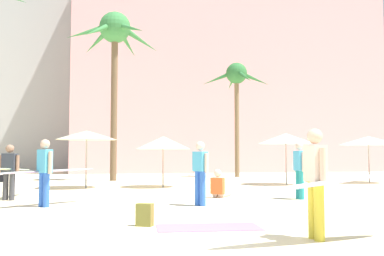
{
  "coord_description": "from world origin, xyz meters",
  "views": [
    {
      "loc": [
        -1.24,
        -5.82,
        1.3
      ],
      "look_at": [
        0.83,
        4.1,
        1.97
      ],
      "focal_mm": 39.98,
      "sensor_mm": 36.0,
      "label": 1
    }
  ],
  "objects_px": {
    "beach_towel": "(209,227)",
    "person_far_right": "(319,180)",
    "palm_tree_right": "(237,82)",
    "person_near_right": "(10,170)",
    "person_far_left": "(45,170)",
    "person_mid_left": "(300,168)",
    "cafe_umbrella_0": "(163,143)",
    "cafe_umbrella_4": "(87,135)",
    "cafe_umbrella_1": "(368,141)",
    "palm_tree_far_left": "(115,39)",
    "person_near_left": "(220,188)",
    "person_mid_right": "(200,170)",
    "cafe_umbrella_2": "(286,139)",
    "backpack": "(145,215)"
  },
  "relations": [
    {
      "from": "beach_towel",
      "to": "person_far_right",
      "type": "relative_size",
      "value": 0.6
    },
    {
      "from": "palm_tree_right",
      "to": "person_near_right",
      "type": "xyz_separation_m",
      "value": [
        -10.91,
        -11.92,
        -5.06
      ]
    },
    {
      "from": "person_far_left",
      "to": "person_mid_left",
      "type": "distance_m",
      "value": 7.31
    },
    {
      "from": "cafe_umbrella_0",
      "to": "cafe_umbrella_4",
      "type": "relative_size",
      "value": 0.94
    },
    {
      "from": "person_mid_left",
      "to": "cafe_umbrella_1",
      "type": "bearing_deg",
      "value": 41.83
    },
    {
      "from": "cafe_umbrella_1",
      "to": "beach_towel",
      "type": "relative_size",
      "value": 1.48
    },
    {
      "from": "person_far_right",
      "to": "cafe_umbrella_4",
      "type": "bearing_deg",
      "value": -70.59
    },
    {
      "from": "palm_tree_far_left",
      "to": "person_far_left",
      "type": "relative_size",
      "value": 3.46
    },
    {
      "from": "beach_towel",
      "to": "person_far_right",
      "type": "height_order",
      "value": "person_far_right"
    },
    {
      "from": "cafe_umbrella_4",
      "to": "beach_towel",
      "type": "xyz_separation_m",
      "value": [
        2.55,
        -10.3,
        -2.14
      ]
    },
    {
      "from": "palm_tree_far_left",
      "to": "cafe_umbrella_1",
      "type": "height_order",
      "value": "palm_tree_far_left"
    },
    {
      "from": "person_near_left",
      "to": "cafe_umbrella_0",
      "type": "bearing_deg",
      "value": 49.77
    },
    {
      "from": "beach_towel",
      "to": "person_far_right",
      "type": "bearing_deg",
      "value": -48.52
    },
    {
      "from": "cafe_umbrella_4",
      "to": "person_mid_right",
      "type": "relative_size",
      "value": 1.46
    },
    {
      "from": "beach_towel",
      "to": "person_far_left",
      "type": "xyz_separation_m",
      "value": [
        -3.36,
        4.05,
        0.92
      ]
    },
    {
      "from": "palm_tree_right",
      "to": "cafe_umbrella_2",
      "type": "height_order",
      "value": "palm_tree_right"
    },
    {
      "from": "person_mid_right",
      "to": "person_near_left",
      "type": "bearing_deg",
      "value": -145.32
    },
    {
      "from": "cafe_umbrella_2",
      "to": "beach_towel",
      "type": "distance_m",
      "value": 12.5
    },
    {
      "from": "cafe_umbrella_0",
      "to": "backpack",
      "type": "height_order",
      "value": "cafe_umbrella_0"
    },
    {
      "from": "backpack",
      "to": "person_mid_left",
      "type": "height_order",
      "value": "person_mid_left"
    },
    {
      "from": "cafe_umbrella_1",
      "to": "person_mid_left",
      "type": "relative_size",
      "value": 1.61
    },
    {
      "from": "beach_towel",
      "to": "person_near_left",
      "type": "bearing_deg",
      "value": 72.5
    },
    {
      "from": "cafe_umbrella_1",
      "to": "person_mid_right",
      "type": "height_order",
      "value": "cafe_umbrella_1"
    },
    {
      "from": "person_far_right",
      "to": "person_mid_left",
      "type": "relative_size",
      "value": 1.81
    },
    {
      "from": "backpack",
      "to": "person_mid_left",
      "type": "distance_m",
      "value": 6.5
    },
    {
      "from": "beach_towel",
      "to": "backpack",
      "type": "relative_size",
      "value": 4.47
    },
    {
      "from": "cafe_umbrella_1",
      "to": "cafe_umbrella_2",
      "type": "height_order",
      "value": "cafe_umbrella_2"
    },
    {
      "from": "person_mid_left",
      "to": "backpack",
      "type": "bearing_deg",
      "value": -143.9
    },
    {
      "from": "palm_tree_right",
      "to": "cafe_umbrella_1",
      "type": "distance_m",
      "value": 9.06
    },
    {
      "from": "person_near_right",
      "to": "person_mid_right",
      "type": "height_order",
      "value": "person_mid_right"
    },
    {
      "from": "beach_towel",
      "to": "person_far_right",
      "type": "xyz_separation_m",
      "value": [
        1.37,
        -1.55,
        0.92
      ]
    },
    {
      "from": "person_far_left",
      "to": "person_far_right",
      "type": "distance_m",
      "value": 7.33
    },
    {
      "from": "person_near_left",
      "to": "palm_tree_right",
      "type": "bearing_deg",
      "value": 16.08
    },
    {
      "from": "cafe_umbrella_1",
      "to": "person_near_left",
      "type": "xyz_separation_m",
      "value": [
        -9.15,
        -5.66,
        -1.75
      ]
    },
    {
      "from": "backpack",
      "to": "person_far_right",
      "type": "relative_size",
      "value": 0.13
    },
    {
      "from": "palm_tree_far_left",
      "to": "palm_tree_right",
      "type": "bearing_deg",
      "value": 18.27
    },
    {
      "from": "cafe_umbrella_1",
      "to": "person_near_left",
      "type": "relative_size",
      "value": 2.86
    },
    {
      "from": "palm_tree_far_left",
      "to": "cafe_umbrella_2",
      "type": "distance_m",
      "value": 10.55
    },
    {
      "from": "person_far_left",
      "to": "beach_towel",
      "type": "bearing_deg",
      "value": -88.81
    },
    {
      "from": "palm_tree_right",
      "to": "cafe_umbrella_2",
      "type": "xyz_separation_m",
      "value": [
        -0.02,
        -7.31,
        -3.87
      ]
    },
    {
      "from": "palm_tree_right",
      "to": "person_near_left",
      "type": "height_order",
      "value": "palm_tree_right"
    },
    {
      "from": "palm_tree_right",
      "to": "person_far_left",
      "type": "xyz_separation_m",
      "value": [
        -9.67,
        -13.86,
        -5.03
      ]
    },
    {
      "from": "palm_tree_far_left",
      "to": "cafe_umbrella_0",
      "type": "xyz_separation_m",
      "value": [
        1.95,
        -5.16,
        -5.71
      ]
    },
    {
      "from": "cafe_umbrella_1",
      "to": "person_far_right",
      "type": "height_order",
      "value": "cafe_umbrella_1"
    },
    {
      "from": "cafe_umbrella_1",
      "to": "palm_tree_far_left",
      "type": "bearing_deg",
      "value": 160.83
    },
    {
      "from": "cafe_umbrella_1",
      "to": "person_far_left",
      "type": "bearing_deg",
      "value": -153.58
    },
    {
      "from": "palm_tree_right",
      "to": "cafe_umbrella_2",
      "type": "relative_size",
      "value": 2.89
    },
    {
      "from": "beach_towel",
      "to": "backpack",
      "type": "bearing_deg",
      "value": 159.75
    },
    {
      "from": "person_near_left",
      "to": "person_far_left",
      "type": "bearing_deg",
      "value": 141.91
    },
    {
      "from": "cafe_umbrella_0",
      "to": "person_near_left",
      "type": "xyz_separation_m",
      "value": [
        1.14,
        -4.75,
        -1.55
      ]
    }
  ]
}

